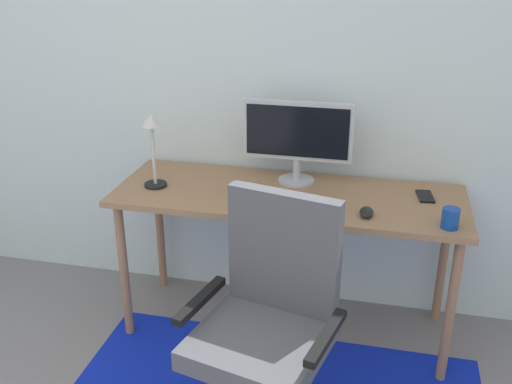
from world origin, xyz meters
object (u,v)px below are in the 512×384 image
(monitor, at_px, (298,135))
(coffee_cup, at_px, (450,218))
(desk_lamp, at_px, (152,138))
(office_chair, at_px, (266,350))
(keyboard, at_px, (289,207))
(cell_phone, at_px, (425,196))
(computer_mouse, at_px, (366,212))
(desk, at_px, (288,208))

(monitor, bearing_deg, coffee_cup, -27.45)
(coffee_cup, xyz_separation_m, desk_lamp, (-1.37, 0.15, 0.20))
(desk_lamp, bearing_deg, coffee_cup, -6.37)
(monitor, height_order, office_chair, monitor)
(keyboard, height_order, cell_phone, keyboard)
(keyboard, height_order, office_chair, office_chair)
(coffee_cup, bearing_deg, cell_phone, 105.60)
(computer_mouse, xyz_separation_m, office_chair, (-0.32, -0.60, -0.34))
(keyboard, distance_m, office_chair, 0.68)
(monitor, bearing_deg, office_chair, -87.05)
(cell_phone, bearing_deg, computer_mouse, -141.69)
(desk_lamp, bearing_deg, desk, 5.16)
(desk, xyz_separation_m, keyboard, (0.04, -0.18, 0.08))
(desk, distance_m, computer_mouse, 0.42)
(desk, xyz_separation_m, office_chair, (0.06, -0.77, -0.25))
(coffee_cup, xyz_separation_m, office_chair, (-0.66, -0.56, -0.37))
(monitor, distance_m, computer_mouse, 0.54)
(keyboard, bearing_deg, desk_lamp, 170.32)
(keyboard, xyz_separation_m, office_chair, (0.02, -0.59, -0.33))
(keyboard, bearing_deg, computer_mouse, 0.83)
(keyboard, distance_m, computer_mouse, 0.34)
(cell_phone, bearing_deg, keyboard, -163.23)
(keyboard, xyz_separation_m, coffee_cup, (0.69, -0.04, 0.04))
(desk, relative_size, monitor, 3.10)
(keyboard, relative_size, computer_mouse, 4.13)
(desk, distance_m, desk_lamp, 0.73)
(keyboard, bearing_deg, desk, 101.55)
(computer_mouse, relative_size, cell_phone, 0.74)
(office_chair, bearing_deg, coffee_cup, 53.38)
(computer_mouse, bearing_deg, monitor, 138.08)
(desk, distance_m, office_chair, 0.81)
(desk, relative_size, keyboard, 3.88)
(cell_phone, height_order, office_chair, office_chair)
(monitor, distance_m, desk_lamp, 0.70)
(keyboard, relative_size, office_chair, 0.42)
(keyboard, relative_size, coffee_cup, 4.87)
(desk, height_order, desk_lamp, desk_lamp)
(computer_mouse, bearing_deg, coffee_cup, -6.82)
(monitor, bearing_deg, keyboard, -85.98)
(office_chair, bearing_deg, desk, 107.85)
(computer_mouse, height_order, coffee_cup, coffee_cup)
(coffee_cup, relative_size, desk_lamp, 0.24)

